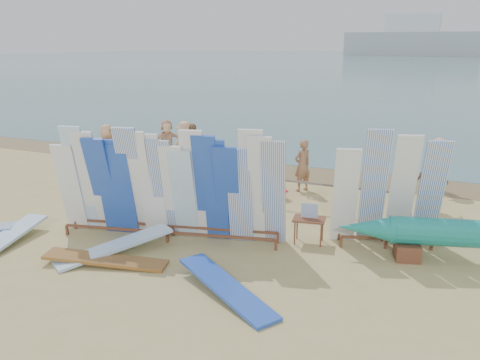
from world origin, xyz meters
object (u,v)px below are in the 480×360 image
at_px(flat_board_a, 5,246).
at_px(beachgoer_4, 192,150).
at_px(stroller, 263,181).
at_px(beachgoer_10, 431,183).
at_px(vendor_table, 309,230).
at_px(beachgoer_11, 167,141).
at_px(beachgoer_0, 108,150).
at_px(flat_board_c, 106,264).
at_px(main_surfboard_rack, 169,189).
at_px(beachgoer_6, 245,159).
at_px(beachgoer_7, 302,166).
at_px(beachgoer_9, 438,165).
at_px(side_surfboard_rack, 389,193).
at_px(beachgoer_3, 185,146).
at_px(flat_board_b, 115,255).
at_px(beach_chair_left, 252,189).
at_px(beach_chair_right, 278,192).
at_px(flat_board_d, 227,295).

height_order(flat_board_a, beachgoer_4, beachgoer_4).
relative_size(stroller, beachgoer_10, 0.63).
xyz_separation_m(vendor_table, beachgoer_11, (-7.63, 6.00, 0.53)).
relative_size(beachgoer_4, beachgoer_0, 1.02).
relative_size(flat_board_c, beachgoer_10, 1.67).
bearing_deg(flat_board_a, beachgoer_11, 87.74).
relative_size(main_surfboard_rack, beachgoer_6, 3.17).
bearing_deg(beachgoer_7, beachgoer_9, 145.78).
relative_size(side_surfboard_rack, beachgoer_3, 1.52).
xyz_separation_m(flat_board_b, beachgoer_0, (-4.74, 5.92, 0.93)).
relative_size(beach_chair_left, beachgoer_10, 0.51).
distance_m(beachgoer_7, beachgoer_6, 1.97).
relative_size(main_surfboard_rack, beachgoer_10, 3.52).
xyz_separation_m(side_surfboard_rack, vendor_table, (-1.71, -0.61, -0.96)).
relative_size(beach_chair_right, stroller, 0.79).
relative_size(flat_board_c, beachgoer_4, 1.43).
relative_size(main_surfboard_rack, vendor_table, 5.68).
xyz_separation_m(flat_board_c, beachgoer_11, (-3.93, 8.98, 0.86)).
height_order(vendor_table, beachgoer_0, beachgoer_0).
distance_m(beachgoer_0, beachgoer_7, 7.15).
height_order(beach_chair_right, beachgoer_6, beachgoer_6).
relative_size(beachgoer_10, beachgoer_0, 0.87).
bearing_deg(beach_chair_right, flat_board_b, -142.85).
relative_size(flat_board_a, beachgoer_3, 1.43).
bearing_deg(beachgoer_6, beach_chair_right, -111.92).
relative_size(beach_chair_right, beachgoer_4, 0.42).
xyz_separation_m(flat_board_c, beach_chair_right, (1.82, 6.04, 0.23)).
bearing_deg(beachgoer_6, side_surfboard_rack, -112.44).
distance_m(side_surfboard_rack, beachgoer_3, 9.10).
relative_size(flat_board_d, flat_board_a, 1.00).
xyz_separation_m(main_surfboard_rack, beachgoer_4, (-2.51, 5.70, -0.34)).
height_order(side_surfboard_rack, beachgoer_9, side_surfboard_rack).
distance_m(flat_board_b, beach_chair_left, 5.56).
relative_size(beachgoer_4, beachgoer_11, 1.10).
xyz_separation_m(flat_board_d, flat_board_c, (-3.02, 0.22, 0.00)).
xyz_separation_m(beachgoer_11, beachgoer_6, (4.21, -1.92, 0.04)).
distance_m(flat_board_c, beach_chair_left, 6.02).
xyz_separation_m(side_surfboard_rack, stroller, (-4.23, 2.81, -0.89)).
relative_size(main_surfboard_rack, flat_board_d, 2.11).
height_order(side_surfboard_rack, flat_board_b, side_surfboard_rack).
bearing_deg(main_surfboard_rack, beachgoer_11, 109.05).
bearing_deg(main_surfboard_rack, vendor_table, 6.52).
bearing_deg(beach_chair_left, beachgoer_4, 171.12).
height_order(beachgoer_10, beachgoer_3, beachgoer_3).
bearing_deg(flat_board_b, flat_board_c, -43.59).
xyz_separation_m(beachgoer_10, beachgoer_11, (-10.12, 2.20, 0.06)).
height_order(flat_board_c, stroller, stroller).
bearing_deg(vendor_table, beachgoer_9, 57.50).
relative_size(side_surfboard_rack, beachgoer_11, 1.66).
height_order(beach_chair_right, beachgoer_11, beachgoer_11).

